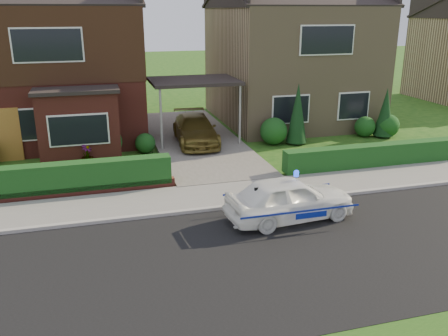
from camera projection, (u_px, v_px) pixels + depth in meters
name	position (u px, v px, depth m)	size (l,w,h in m)	color
ground	(291.00, 254.00, 11.57)	(120.00, 120.00, 0.00)	#1A4813
road	(291.00, 254.00, 11.57)	(60.00, 6.00, 0.02)	black
kerb	(251.00, 205.00, 14.34)	(60.00, 0.16, 0.12)	#9E9993
sidewalk	(241.00, 193.00, 15.30)	(60.00, 2.00, 0.10)	slate
driveway	(195.00, 139.00, 21.60)	(3.80, 12.00, 0.12)	#666059
house_left	(56.00, 53.00, 21.58)	(7.50, 9.53, 7.25)	maroon
house_right	(290.00, 50.00, 24.67)	(7.50, 8.06, 7.25)	#977E5C
carport_link	(194.00, 82.00, 20.73)	(3.80, 3.00, 2.77)	black
dwarf_wall	(53.00, 194.00, 14.87)	(7.70, 0.25, 0.36)	maroon
hedge_left	(54.00, 197.00, 15.06)	(7.50, 0.55, 0.90)	#133B17
hedge_right	(376.00, 167.00, 17.95)	(7.50, 0.55, 0.80)	#133B17
shrub_left_mid	(105.00, 142.00, 18.83)	(1.32, 1.32, 1.32)	#133B17
shrub_left_near	(145.00, 143.00, 19.59)	(0.84, 0.84, 0.84)	#133B17
shrub_right_near	(274.00, 131.00, 20.79)	(1.20, 1.20, 1.20)	#133B17
shrub_right_mid	(365.00, 127.00, 22.09)	(0.96, 0.96, 0.96)	#133B17
shrub_right_far	(388.00, 126.00, 22.06)	(1.08, 1.08, 1.08)	#133B17
conifer_a	(297.00, 115.00, 20.64)	(0.90, 0.90, 2.60)	black
conifer_b	(385.00, 114.00, 21.83)	(0.90, 0.90, 2.20)	black
police_car	(290.00, 199.00, 13.28)	(3.37, 3.78, 1.41)	white
driveway_car	(195.00, 129.00, 20.61)	(1.67, 4.12, 1.20)	brown
potted_plant_a	(37.00, 183.00, 15.33)	(0.36, 0.24, 0.68)	gray
potted_plant_c	(87.00, 156.00, 17.92)	(0.46, 0.46, 0.83)	gray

